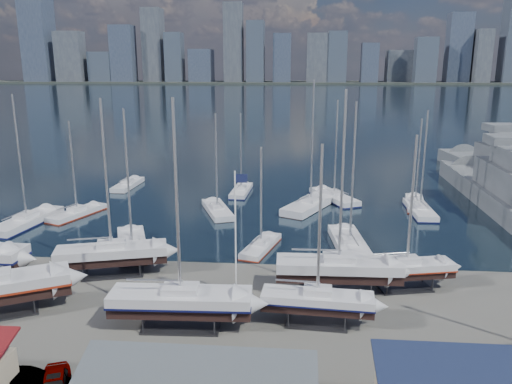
{
  "coord_description": "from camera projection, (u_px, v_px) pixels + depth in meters",
  "views": [
    {
      "loc": [
        5.02,
        -46.06,
        18.97
      ],
      "look_at": [
        0.46,
        8.0,
        5.36
      ],
      "focal_mm": 35.0,
      "sensor_mm": 36.0,
      "label": 1
    }
  ],
  "objects": [
    {
      "name": "sailboat_moored_4",
      "position": [
        217.0,
        211.0,
        66.54
      ],
      "size": [
        5.69,
        9.52,
        13.9
      ],
      "rotation": [
        0.0,
        0.0,
        1.94
      ],
      "color": "black",
      "rests_on": "water"
    },
    {
      "name": "sailboat_moored_8",
      "position": [
        334.0,
        198.0,
        73.07
      ],
      "size": [
        7.15,
        10.36,
        15.22
      ],
      "rotation": [
        0.0,
        0.0,
        2.04
      ],
      "color": "black",
      "rests_on": "water"
    },
    {
      "name": "sailboat_moored_5",
      "position": [
        241.0,
        192.0,
        76.94
      ],
      "size": [
        2.88,
        8.78,
        12.95
      ],
      "rotation": [
        0.0,
        0.0,
        1.52
      ],
      "color": "black",
      "rests_on": "water"
    },
    {
      "name": "flagpole",
      "position": [
        237.0,
        232.0,
        38.68
      ],
      "size": [
        1.01,
        0.12,
        11.39
      ],
      "color": "white",
      "rests_on": "ground"
    },
    {
      "name": "sailboat_cradle_6",
      "position": [
        407.0,
        268.0,
        43.38
      ],
      "size": [
        8.62,
        4.12,
        13.63
      ],
      "rotation": [
        0.0,
        0.0,
        0.22
      ],
      "color": "#2D2D33",
      "rests_on": "ground"
    },
    {
      "name": "sailboat_cradle_5",
      "position": [
        317.0,
        301.0,
        37.38
      ],
      "size": [
        8.59,
        3.0,
        13.82
      ],
      "rotation": [
        0.0,
        0.0,
        -0.08
      ],
      "color": "#2D2D33",
      "rests_on": "ground"
    },
    {
      "name": "sailboat_moored_11",
      "position": [
        415.0,
        204.0,
        69.83
      ],
      "size": [
        3.74,
        8.86,
        12.83
      ],
      "rotation": [
        0.0,
        0.0,
        1.41
      ],
      "color": "black",
      "rests_on": "water"
    },
    {
      "name": "car_c",
      "position": [
        168.0,
        382.0,
        29.64
      ],
      "size": [
        4.4,
        6.09,
        1.54
      ],
      "primitive_type": "imported",
      "rotation": [
        0.0,
        0.0,
        0.37
      ],
      "color": "gray",
      "rests_on": "ground"
    },
    {
      "name": "sailboat_moored_3",
      "position": [
        132.0,
        246.0,
        53.48
      ],
      "size": [
        6.41,
        10.77,
        15.56
      ],
      "rotation": [
        0.0,
        0.0,
        1.93
      ],
      "color": "black",
      "rests_on": "water"
    },
    {
      "name": "sailboat_moored_7",
      "position": [
        311.0,
        206.0,
        68.88
      ],
      "size": [
        8.39,
        12.3,
        18.21
      ],
      "rotation": [
        0.0,
        0.0,
        1.11
      ],
      "color": "black",
      "rests_on": "water"
    },
    {
      "name": "naval_ship_west",
      "position": [
        510.0,
        175.0,
        82.47
      ],
      "size": [
        11.87,
        45.33,
        18.03
      ],
      "rotation": [
        0.0,
        0.0,
        1.68
      ],
      "color": "slate",
      "rests_on": "water"
    },
    {
      "name": "sailboat_moored_1",
      "position": [
        77.0,
        214.0,
        65.21
      ],
      "size": [
        5.28,
        9.01,
        13.01
      ],
      "rotation": [
        0.0,
        0.0,
        1.22
      ],
      "color": "black",
      "rests_on": "water"
    },
    {
      "name": "sailboat_moored_6",
      "position": [
        261.0,
        247.0,
        53.27
      ],
      "size": [
        4.16,
        8.06,
        11.6
      ],
      "rotation": [
        0.0,
        0.0,
        1.3
      ],
      "color": "black",
      "rests_on": "water"
    },
    {
      "name": "skyline",
      "position": [
        289.0,
        49.0,
        575.88
      ],
      "size": [
        639.14,
        43.8,
        107.69
      ],
      "color": "#475166",
      "rests_on": "far_shore"
    },
    {
      "name": "sailboat_moored_0",
      "position": [
        27.0,
        223.0,
        61.55
      ],
      "size": [
        4.61,
        11.48,
        16.69
      ],
      "rotation": [
        0.0,
        0.0,
        1.44
      ],
      "color": "black",
      "rests_on": "water"
    },
    {
      "name": "sailboat_cradle_3",
      "position": [
        181.0,
        301.0,
        36.92
      ],
      "size": [
        10.69,
        3.37,
        17.02
      ],
      "rotation": [
        0.0,
        0.0,
        0.04
      ],
      "color": "#2D2D33",
      "rests_on": "ground"
    },
    {
      "name": "far_shore",
      "position": [
        295.0,
        83.0,
        590.52
      ],
      "size": [
        1400.0,
        80.0,
        2.2
      ],
      "primitive_type": "cube",
      "color": "#2D332D",
      "rests_on": "ground"
    },
    {
      "name": "ground",
      "position": [
        231.0,
        311.0,
        39.87
      ],
      "size": [
        1400.0,
        1400.0,
        0.0
      ],
      "primitive_type": "plane",
      "color": "#605E59",
      "rests_on": "ground"
    },
    {
      "name": "sailboat_moored_9",
      "position": [
        350.0,
        246.0,
        53.45
      ],
      "size": [
        4.08,
        11.11,
        16.4
      ],
      "rotation": [
        0.0,
        0.0,
        1.67
      ],
      "color": "black",
      "rests_on": "water"
    },
    {
      "name": "sailboat_cradle_4",
      "position": [
        339.0,
        268.0,
        42.9
      ],
      "size": [
        10.73,
        3.24,
        17.3
      ],
      "rotation": [
        0.0,
        0.0,
        0.02
      ],
      "color": "#2D2D33",
      "rests_on": "ground"
    },
    {
      "name": "water",
      "position": [
        291.0,
        96.0,
        339.53
      ],
      "size": [
        1400.0,
        600.0,
        0.4
      ],
      "primitive_type": "cube",
      "color": "#182737",
      "rests_on": "ground"
    },
    {
      "name": "sailboat_cradle_2",
      "position": [
        112.0,
        254.0,
        46.42
      ],
      "size": [
        10.45,
        5.47,
        16.39
      ],
      "rotation": [
        0.0,
        0.0,
        0.28
      ],
      "color": "#2D2D33",
      "rests_on": "ground"
    },
    {
      "name": "sailboat_moored_10",
      "position": [
        420.0,
        211.0,
        66.55
      ],
      "size": [
        2.71,
        9.59,
        14.33
      ],
      "rotation": [
        0.0,
        0.0,
        1.57
      ],
      "color": "black",
      "rests_on": "water"
    },
    {
      "name": "sailboat_moored_2",
      "position": [
        128.0,
        185.0,
        80.86
      ],
      "size": [
        2.85,
        8.95,
        13.36
      ],
      "rotation": [
        0.0,
        0.0,
        1.53
      ],
      "color": "black",
      "rests_on": "water"
    }
  ]
}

